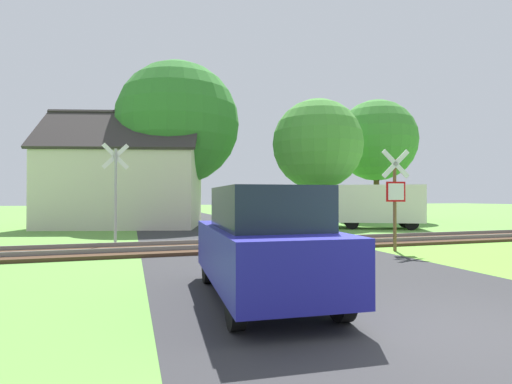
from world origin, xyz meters
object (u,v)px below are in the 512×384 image
(crossing_sign_far, at_px, (115,186))
(parked_car, at_px, (263,243))
(tree_right, at_px, (318,144))
(stop_sign_near, at_px, (395,194))
(tree_far, at_px, (376,141))
(house, at_px, (125,186))
(tree_center, at_px, (178,124))
(mail_truck, at_px, (376,205))

(crossing_sign_far, bearing_deg, parked_car, -80.44)
(crossing_sign_far, bearing_deg, tree_right, 25.49)
(stop_sign_near, relative_size, tree_far, 0.36)
(stop_sign_near, distance_m, crossing_sign_far, 8.94)
(crossing_sign_far, xyz_separation_m, house, (0.17, 8.78, 0.24))
(house, relative_size, tree_right, 1.27)
(tree_right, bearing_deg, tree_center, 164.03)
(tree_far, bearing_deg, tree_center, -177.04)
(house, relative_size, tree_center, 0.98)
(tree_right, distance_m, mail_truck, 5.09)
(tree_right, bearing_deg, stop_sign_near, -104.62)
(house, distance_m, parked_car, 17.03)
(tree_center, bearing_deg, crossing_sign_far, -108.14)
(house, distance_m, mail_truck, 13.40)
(parked_car, bearing_deg, house, 101.46)
(tree_center, bearing_deg, tree_far, 2.96)
(house, relative_size, tree_far, 1.10)
(crossing_sign_far, relative_size, tree_far, 0.41)
(tree_center, bearing_deg, stop_sign_near, -69.48)
(tree_center, height_order, parked_car, tree_center)
(tree_right, relative_size, tree_center, 0.78)
(parked_car, bearing_deg, mail_truck, 53.17)
(house, xyz_separation_m, tree_right, (10.74, -1.66, 2.49))
(mail_truck, bearing_deg, parked_car, 166.37)
(tree_far, relative_size, tree_center, 0.89)
(stop_sign_near, distance_m, tree_center, 14.77)
(tree_center, relative_size, mail_truck, 1.81)
(stop_sign_near, height_order, tree_center, tree_center)
(house, distance_m, tree_center, 4.72)
(house, height_order, tree_far, tree_far)
(crossing_sign_far, distance_m, tree_right, 13.31)
(house, relative_size, parked_car, 2.27)
(tree_right, height_order, tree_far, tree_far)
(mail_truck, distance_m, parked_car, 15.53)
(tree_right, distance_m, parked_car, 17.76)
(stop_sign_near, relative_size, crossing_sign_far, 0.89)
(house, height_order, parked_car, house)
(house, bearing_deg, crossing_sign_far, -76.19)
(tree_center, distance_m, mail_truck, 11.96)
(stop_sign_near, height_order, parked_car, stop_sign_near)
(parked_car, bearing_deg, stop_sign_near, 40.35)
(stop_sign_near, height_order, tree_far, tree_far)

